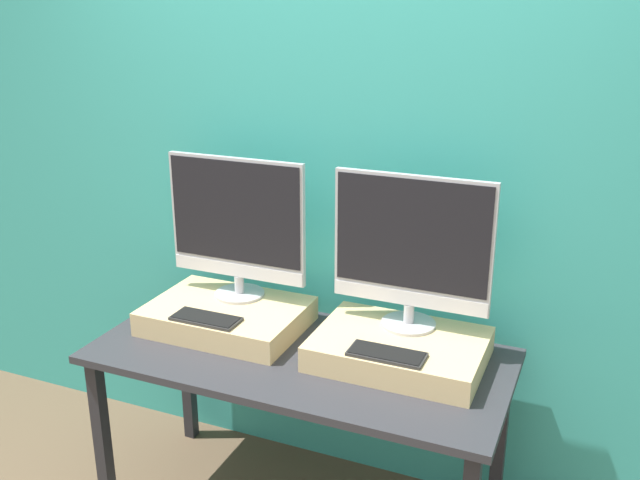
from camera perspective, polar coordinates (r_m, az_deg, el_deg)
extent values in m
cube|color=teal|center=(2.90, 1.86, 4.46)|extent=(8.00, 0.04, 2.60)
cube|color=#2D2D33|center=(2.73, -1.62, -9.27)|extent=(1.57, 0.73, 0.03)
cube|color=#232328|center=(3.05, -17.02, -15.06)|extent=(0.05, 0.05, 0.72)
cube|color=#232328|center=(3.46, -10.55, -10.14)|extent=(0.05, 0.05, 0.72)
cube|color=#232328|center=(3.01, 14.17, -15.32)|extent=(0.05, 0.05, 0.72)
cube|color=#D6B77F|center=(2.92, -7.45, -6.04)|extent=(0.61, 0.44, 0.10)
cylinder|color=#B2B2B7|center=(2.99, -6.44, -4.29)|extent=(0.21, 0.21, 0.01)
cylinder|color=#B2B2B7|center=(2.97, -6.47, -3.53)|extent=(0.04, 0.04, 0.07)
cube|color=#B2B2B7|center=(2.87, -6.68, 1.73)|extent=(0.59, 0.02, 0.50)
cube|color=black|center=(2.85, -6.84, 2.23)|extent=(0.57, 0.00, 0.41)
cube|color=silver|center=(2.94, -6.66, -2.42)|extent=(0.59, 0.00, 0.06)
cube|color=#2D2D2D|center=(2.78, -9.11, -6.25)|extent=(0.27, 0.12, 0.01)
cube|color=black|center=(2.78, -9.12, -6.11)|extent=(0.26, 0.10, 0.00)
cube|color=#D6B77F|center=(2.66, 6.36, -8.66)|extent=(0.61, 0.44, 0.10)
cylinder|color=#B2B2B7|center=(2.73, 7.08, -6.65)|extent=(0.21, 0.21, 0.01)
cylinder|color=#B2B2B7|center=(2.71, 7.12, -5.84)|extent=(0.04, 0.04, 0.07)
cube|color=#B2B2B7|center=(2.61, 7.37, -0.13)|extent=(0.59, 0.02, 0.50)
cube|color=black|center=(2.58, 7.31, 0.40)|extent=(0.57, 0.00, 0.41)
cube|color=silver|center=(2.67, 7.09, -4.66)|extent=(0.59, 0.00, 0.06)
cube|color=#2D2D2D|center=(2.50, 5.36, -9.09)|extent=(0.27, 0.12, 0.01)
cube|color=black|center=(2.50, 5.36, -8.94)|extent=(0.26, 0.10, 0.00)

